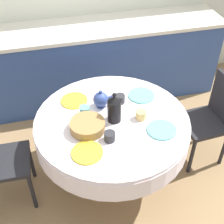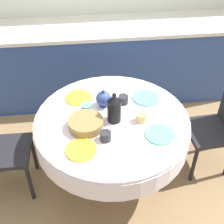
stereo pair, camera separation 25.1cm
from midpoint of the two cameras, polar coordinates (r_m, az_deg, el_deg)
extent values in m
plane|color=#8E704C|center=(3.10, -2.36, -11.74)|extent=(12.00, 12.00, 0.00)
cube|color=#2D4784|center=(3.80, -6.85, 8.35)|extent=(3.20, 0.60, 0.91)
cube|color=beige|center=(3.57, -7.46, 14.82)|extent=(3.24, 0.64, 0.04)
cylinder|color=brown|center=(3.09, -2.37, -11.51)|extent=(0.44, 0.44, 0.04)
cylinder|color=brown|center=(2.89, -2.51, -8.24)|extent=(0.11, 0.11, 0.49)
cylinder|color=silver|center=(2.64, -2.72, -3.43)|extent=(1.29, 1.29, 0.18)
cylinder|color=silver|center=(2.57, -2.79, -1.73)|extent=(1.28, 1.28, 0.03)
cube|color=black|center=(3.06, 14.07, -2.01)|extent=(0.43, 0.43, 0.04)
cylinder|color=black|center=(3.04, 12.06, -8.13)|extent=(0.04, 0.04, 0.43)
cylinder|color=black|center=(3.25, 9.23, -3.76)|extent=(0.04, 0.04, 0.43)
cylinder|color=black|center=(3.20, 17.68, -6.46)|extent=(0.04, 0.04, 0.43)
cylinder|color=black|center=(3.40, 14.61, -2.40)|extent=(0.04, 0.04, 0.43)
cube|color=black|center=(2.81, -21.38, -8.62)|extent=(0.41, 0.41, 0.04)
cylinder|color=black|center=(3.07, -16.89, -8.69)|extent=(0.04, 0.04, 0.43)
cylinder|color=black|center=(2.84, -16.90, -13.96)|extent=(0.04, 0.04, 0.43)
cylinder|color=yellow|center=(2.31, -7.70, -7.49)|extent=(0.24, 0.24, 0.01)
cylinder|color=#28282D|center=(2.37, -3.48, -4.63)|extent=(0.09, 0.09, 0.08)
cylinder|color=#60BCB7|center=(2.47, 6.22, -3.37)|extent=(0.24, 0.24, 0.01)
cylinder|color=#DBB766|center=(2.55, 2.53, -0.63)|extent=(0.09, 0.09, 0.08)
cylinder|color=yellow|center=(2.78, -9.52, 1.99)|extent=(0.24, 0.24, 0.01)
cylinder|color=#5BA39E|center=(2.61, -7.76, 0.17)|extent=(0.09, 0.09, 0.08)
cylinder|color=#60BCB7|center=(2.81, 2.84, 2.96)|extent=(0.24, 0.24, 0.01)
cylinder|color=#28282D|center=(2.71, -1.18, 2.31)|extent=(0.09, 0.09, 0.08)
cylinder|color=black|center=(2.49, -2.46, 0.11)|extent=(0.11, 0.11, 0.20)
cone|color=black|center=(2.42, -2.54, 2.30)|extent=(0.10, 0.10, 0.05)
sphere|color=black|center=(2.39, -2.57, 3.04)|extent=(0.03, 0.03, 0.03)
cylinder|color=#33478E|center=(2.69, -4.71, 1.01)|extent=(0.07, 0.07, 0.01)
sphere|color=#33478E|center=(2.65, -4.79, 2.21)|extent=(0.13, 0.13, 0.13)
cylinder|color=#33478E|center=(2.66, -3.17, 2.57)|extent=(0.08, 0.02, 0.05)
sphere|color=#33478E|center=(2.60, -4.89, 3.60)|extent=(0.03, 0.03, 0.03)
cylinder|color=olive|center=(2.46, -7.42, -2.68)|extent=(0.28, 0.28, 0.08)
camera|label=1|loc=(0.13, -92.86, -2.42)|focal=50.00mm
camera|label=2|loc=(0.13, 87.14, 2.42)|focal=50.00mm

